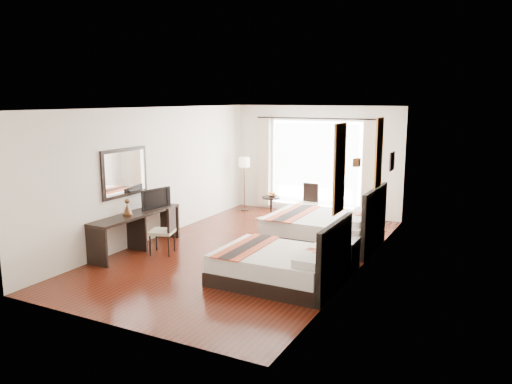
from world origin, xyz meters
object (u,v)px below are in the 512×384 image
at_px(nightstand, 343,254).
at_px(desk_chair, 163,239).
at_px(vase, 339,241).
at_px(fruit_bowl, 272,196).
at_px(television, 154,198).
at_px(table_lamp, 345,228).
at_px(bed_near, 282,265).
at_px(console_desk, 137,232).
at_px(window_chair, 308,210).
at_px(bed_far, 325,229).
at_px(side_table, 271,207).
at_px(floor_lamp, 244,166).

relative_size(nightstand, desk_chair, 0.62).
xyz_separation_m(vase, fruit_bowl, (-2.76, 3.13, 0.00)).
bearing_deg(desk_chair, television, -58.54).
bearing_deg(television, table_lamp, -73.16).
height_order(bed_near, table_lamp, bed_near).
height_order(bed_near, console_desk, bed_near).
distance_m(vase, console_desk, 4.02).
relative_size(console_desk, window_chair, 2.40).
height_order(bed_far, television, bed_far).
bearing_deg(console_desk, side_table, 72.06).
bearing_deg(television, desk_chair, -117.02).
bearing_deg(table_lamp, fruit_bowl, 134.19).
bearing_deg(table_lamp, nightstand, -89.34).
height_order(table_lamp, vase, table_lamp).
distance_m(table_lamp, vase, 0.33).
bearing_deg(fruit_bowl, side_table, -148.05).
height_order(nightstand, television, television).
distance_m(bed_near, television, 3.45).
height_order(console_desk, desk_chair, desk_chair).
distance_m(television, floor_lamp, 3.61).
relative_size(nightstand, fruit_bowl, 2.79).
xyz_separation_m(bed_far, television, (-3.16, -1.58, 0.64)).
distance_m(console_desk, floor_lamp, 4.24).
relative_size(table_lamp, vase, 2.75).
bearing_deg(floor_lamp, table_lamp, -40.90).
bearing_deg(window_chair, fruit_bowl, -78.27).
bearing_deg(side_table, window_chair, 8.44).
distance_m(bed_far, vase, 1.77).
height_order(console_desk, window_chair, window_chair).
bearing_deg(desk_chair, console_desk, -12.94).
distance_m(table_lamp, window_chair, 3.55).
bearing_deg(vase, nightstand, 83.14).
xyz_separation_m(bed_near, side_table, (-2.10, 4.00, -0.02)).
distance_m(bed_near, vase, 1.15).
distance_m(television, desk_chair, 1.02).
height_order(television, window_chair, television).
bearing_deg(bed_far, vase, -63.07).
relative_size(nightstand, window_chair, 0.63).
bearing_deg(desk_chair, nightstand, 172.71).
bearing_deg(television, vase, -77.09).
relative_size(table_lamp, console_desk, 0.16).
relative_size(television, fruit_bowl, 3.50).
xyz_separation_m(desk_chair, fruit_bowl, (0.61, 3.64, 0.28)).
xyz_separation_m(floor_lamp, side_table, (1.01, -0.46, -0.94)).
relative_size(bed_far, table_lamp, 6.28).
bearing_deg(table_lamp, bed_near, -121.40).
bearing_deg(side_table, console_desk, -107.94).
relative_size(side_table, fruit_bowl, 2.61).
distance_m(bed_far, side_table, 2.53).
height_order(table_lamp, side_table, table_lamp).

